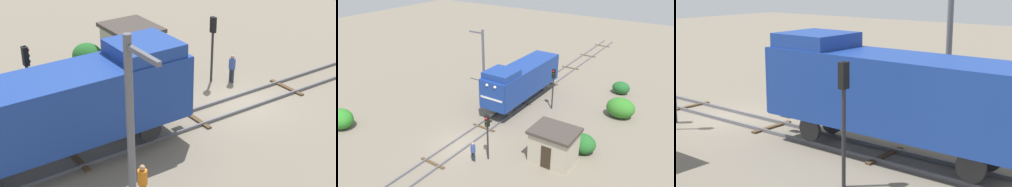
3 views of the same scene
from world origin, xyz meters
TOP-DOWN VIEW (x-y plane):
  - ground_plane at (0.00, 0.00)m, footprint 117.38×117.38m
  - railway_track at (0.00, 0.00)m, footprint 2.40×78.25m
  - locomotive at (0.00, 9.86)m, footprint 2.90×11.60m
  - traffic_signal_near at (3.20, -0.35)m, footprint 0.32×0.34m
  - traffic_signal_mid at (3.40, 10.37)m, footprint 0.32×0.34m
  - worker_near_track at (2.40, -1.20)m, footprint 0.38×0.38m
  - worker_by_signal at (-4.20, 8.95)m, footprint 0.38×0.38m
  - catenary_mast at (-5.07, 9.85)m, footprint 1.94×0.28m
  - relay_hut at (7.50, 2.45)m, footprint 3.50×2.90m
  - bush_near at (-10.98, -4.02)m, footprint 2.56×2.09m
  - bush_mid at (9.76, 12.50)m, footprint 2.73×2.23m
  - bush_far at (8.19, 18.18)m, footprint 1.93×1.58m
  - bush_back at (8.97, 4.74)m, footprint 2.21×1.81m

SIDE VIEW (x-z plane):
  - ground_plane at x=0.00m, z-range 0.00..0.00m
  - railway_track at x=0.00m, z-range -0.01..0.15m
  - bush_far at x=8.19m, z-range 0.00..1.41m
  - bush_back at x=8.97m, z-range 0.00..1.61m
  - bush_near at x=-10.98m, z-range 0.00..1.86m
  - bush_mid at x=9.76m, z-range 0.00..1.98m
  - worker_near_track at x=2.40m, z-range 0.15..1.85m
  - worker_by_signal at x=-4.20m, z-range 0.15..1.85m
  - relay_hut at x=7.50m, z-range 0.02..2.76m
  - traffic_signal_near at x=3.20m, z-range 0.77..4.66m
  - locomotive at x=0.00m, z-range 0.47..5.07m
  - traffic_signal_mid at x=3.40m, z-range 0.84..5.19m
  - catenary_mast at x=-5.07m, z-range 0.24..7.51m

